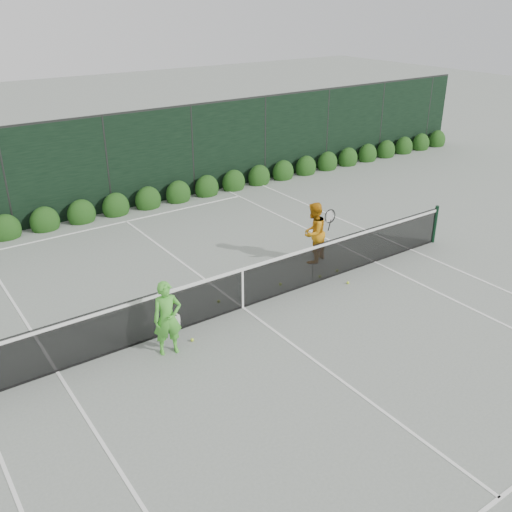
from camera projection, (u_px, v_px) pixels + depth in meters
ground at (243, 308)px, 12.63m from camera, size 80.00×80.00×0.00m
tennis_net at (242, 287)px, 12.40m from camera, size 12.90×0.10×1.07m
player_woman at (167, 318)px, 10.78m from camera, size 0.66×0.48×1.51m
player_man at (314, 233)px, 14.49m from camera, size 0.97×0.85×1.59m
court_lines at (243, 307)px, 12.63m from camera, size 11.03×23.83×0.01m
windscreen_fence at (328, 296)px, 9.98m from camera, size 32.00×21.07×3.06m
hedge_row at (116, 207)px, 17.85m from camera, size 31.66×0.65×0.94m
tennis_balls at (271, 293)px, 13.20m from camera, size 4.57×1.63×0.07m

